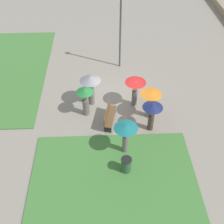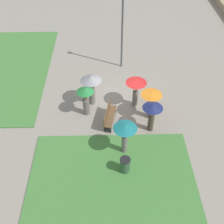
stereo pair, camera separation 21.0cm
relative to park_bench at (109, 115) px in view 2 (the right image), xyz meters
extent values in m
plane|color=gray|center=(1.41, -0.73, -0.47)|extent=(90.00, 90.00, 0.00)
cube|color=brown|center=(-0.01, -0.07, -0.04)|extent=(1.79, 0.75, 0.05)
cube|color=brown|center=(0.02, 0.11, 0.21)|extent=(1.71, 0.39, 0.45)
cube|color=#232326|center=(-0.77, 0.08, -0.27)|extent=(0.15, 0.39, 0.40)
cube|color=#232326|center=(0.74, -0.22, -0.27)|extent=(0.15, 0.39, 0.40)
cylinder|color=#474C51|center=(5.41, -0.92, 1.85)|extent=(0.12, 0.12, 4.64)
cylinder|color=#335638|center=(-3.25, -0.68, -0.05)|extent=(0.46, 0.46, 0.83)
cylinder|color=black|center=(-3.25, -0.68, 0.37)|extent=(0.49, 0.49, 0.03)
cylinder|color=slate|center=(0.37, -2.24, 0.04)|extent=(0.34, 0.34, 1.01)
sphere|color=beige|center=(0.37, -2.24, 0.65)|extent=(0.21, 0.21, 0.21)
cylinder|color=#4C4C4F|center=(0.37, -2.24, 0.93)|extent=(0.02, 0.02, 0.35)
cone|color=orange|center=(0.37, -2.24, 1.20)|extent=(1.13, 1.13, 0.20)
cylinder|color=#47382D|center=(-0.62, -2.18, 0.03)|extent=(0.40, 0.40, 1.00)
sphere|color=#997051|center=(-0.62, -2.18, 0.63)|extent=(0.20, 0.20, 0.20)
cylinder|color=#4C4C4F|center=(-0.62, -2.18, 0.90)|extent=(0.02, 0.02, 0.35)
cone|color=navy|center=(-0.62, -2.18, 1.20)|extent=(1.03, 1.03, 0.25)
cylinder|color=slate|center=(-2.10, -0.72, 0.08)|extent=(0.31, 0.31, 1.09)
sphere|color=beige|center=(-2.10, -0.72, 0.73)|extent=(0.23, 0.23, 0.23)
cylinder|color=#4C4C4F|center=(-2.10, -0.72, 1.02)|extent=(0.02, 0.02, 0.35)
cone|color=#197075|center=(-2.10, -0.72, 1.29)|extent=(1.12, 1.12, 0.19)
cylinder|color=slate|center=(0.69, 1.24, 0.03)|extent=(0.40, 0.40, 1.00)
sphere|color=#997051|center=(0.69, 1.24, 0.64)|extent=(0.22, 0.22, 0.22)
cylinder|color=#4C4C4F|center=(0.69, 1.24, 0.92)|extent=(0.02, 0.02, 0.35)
cone|color=#237A38|center=(0.69, 1.24, 1.21)|extent=(0.95, 0.95, 0.23)
cylinder|color=slate|center=(1.38, -1.52, 0.04)|extent=(0.40, 0.40, 1.02)
sphere|color=beige|center=(1.38, -1.52, 0.67)|extent=(0.23, 0.23, 0.23)
cylinder|color=#4C4C4F|center=(1.38, -1.52, 0.96)|extent=(0.02, 0.02, 0.35)
cone|color=red|center=(1.38, -1.52, 1.23)|extent=(1.17, 1.17, 0.19)
cylinder|color=slate|center=(1.61, 0.97, 0.06)|extent=(0.42, 0.42, 1.07)
sphere|color=beige|center=(1.61, 0.97, 0.70)|extent=(0.20, 0.20, 0.20)
cylinder|color=#4C4C4F|center=(1.61, 0.97, 0.98)|extent=(0.02, 0.02, 0.35)
cone|color=gray|center=(1.61, 0.97, 1.29)|extent=(1.18, 1.18, 0.28)
camera|label=1|loc=(-10.87, 0.28, 10.48)|focal=45.00mm
camera|label=2|loc=(-10.88, 0.07, 10.48)|focal=45.00mm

